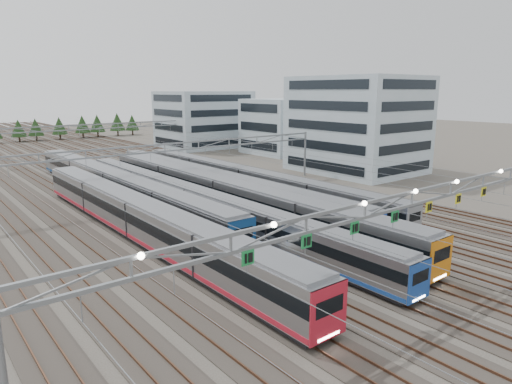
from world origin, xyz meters
TOP-DOWN VIEW (x-y plane):
  - ground at (0.00, 0.00)m, footprint 400.00×400.00m
  - track_bed at (0.00, 100.00)m, footprint 54.00×260.00m
  - train_a at (-11.25, 24.14)m, footprint 3.16×52.77m
  - train_b at (-6.75, 42.55)m, footprint 3.10×60.34m
  - train_c at (-2.25, 28.52)m, footprint 2.69×62.28m
  - train_d at (2.25, 28.71)m, footprint 3.11×60.68m
  - train_e at (6.75, 37.61)m, footprint 2.63×59.83m
  - train_f at (11.25, 35.76)m, footprint 2.74×58.46m
  - gantry_near at (-0.05, -0.12)m, footprint 56.36×0.61m
  - gantry_mid at (0.00, 40.00)m, footprint 56.36×0.36m
  - gantry_far at (0.00, 85.00)m, footprint 56.36×0.36m
  - depot_bldg_south at (39.28, 37.59)m, footprint 18.00×22.00m
  - depot_bldg_mid at (44.84, 65.90)m, footprint 14.00×16.00m
  - depot_bldg_north at (37.42, 89.32)m, footprint 22.00×18.00m
  - treeline at (-4.05, 134.42)m, footprint 87.50×5.60m

SIDE VIEW (x-z plane):
  - ground at x=0.00m, z-range 0.00..0.00m
  - track_bed at x=0.00m, z-range -1.22..4.20m
  - train_e at x=6.75m, z-range 0.25..3.67m
  - train_c at x=-2.25m, z-range 0.25..3.75m
  - train_f at x=11.25m, z-range 0.25..3.81m
  - train_b at x=-6.75m, z-range 0.25..4.30m
  - train_d at x=2.25m, z-range 0.25..4.31m
  - train_a at x=-11.25m, z-range 0.25..4.37m
  - treeline at x=-4.05m, z-range 0.72..7.74m
  - gantry_mid at x=0.00m, z-range 2.39..10.39m
  - gantry_far at x=0.00m, z-range 2.39..10.39m
  - depot_bldg_mid at x=44.84m, z-range 0.00..13.25m
  - gantry_near at x=-0.05m, z-range 3.05..11.13m
  - depot_bldg_north at x=37.42m, z-range 0.00..15.08m
  - depot_bldg_south at x=39.28m, z-range 0.00..17.89m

